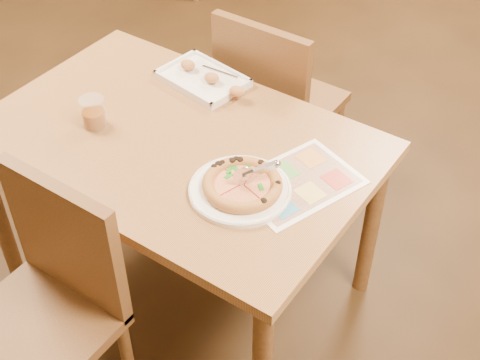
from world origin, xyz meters
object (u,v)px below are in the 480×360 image
Objects in this scene: pizza at (242,185)px; appetizer_tray at (205,79)px; chair_far at (272,92)px; chair_near at (50,286)px; plate at (240,190)px; pizza_cutter at (256,172)px; menu at (297,182)px; dining_table at (177,158)px; glass_tumbler at (94,114)px.

appetizer_tray is at bearing 137.73° from pizza.
appetizer_tray is at bearing 67.48° from chair_far.
plate is at bearing 57.52° from chair_near.
chair_far is 0.79m from pizza_cutter.
pizza is 0.06m from pizza_cutter.
pizza_cutter is 0.28× the size of menu.
chair_far is at bearing 75.01° from pizza_cutter.
dining_table is at bearing 90.00° from chair_near.
menu is at bearing 5.26° from dining_table.
chair_far is 1.51× the size of plate.
glass_tumbler reaches higher than dining_table.
appetizer_tray is (-0.44, 0.41, 0.01)m from plate.
dining_table is 3.52× the size of menu.
menu is (0.71, 0.14, -0.04)m from glass_tumbler.
plate is at bearing 114.96° from chair_far.
dining_table is 5.35× the size of pizza.
glass_tumbler reaches higher than pizza.
plate is 0.09m from pizza_cutter.
pizza_cutter is (0.36, -0.67, 0.23)m from chair_far.
plate is at bearing -126.27° from pizza.
glass_tumbler is at bearing -179.05° from pizza.
chair_near is 0.80m from menu.
plate is 0.02m from pizza.
dining_table is at bearing -69.63° from appetizer_tray.
appetizer_tray reaches higher than dining_table.
chair_far reaches higher than pizza_cutter.
appetizer_tray is 1.00× the size of menu.
plate is (0.32, -0.70, 0.16)m from chair_far.
chair_far reaches higher than menu.
chair_near is at bearing -122.48° from plate.
glass_tumbler is 0.73m from menu.
chair_far reaches higher than dining_table.
chair_far is 0.35m from appetizer_tray.
chair_far is at bearing 90.00° from chair_near.
dining_table is 0.40m from pizza_cutter.
appetizer_tray reaches higher than plate.
plate is at bearing 174.85° from pizza_cutter.
chair_far is 4.43× the size of glass_tumbler.
chair_near is 1.00× the size of chair_far.
dining_table is at bearing 126.45° from pizza_cutter.
chair_near is at bearing -61.87° from glass_tumbler.
glass_tumbler is (-0.15, -0.42, 0.03)m from appetizer_tray.
chair_far is at bearing 114.96° from plate.
pizza_cutter is at bearing -38.63° from appetizer_tray.
pizza is 0.18m from menu.
menu is (0.12, 0.13, -0.03)m from pizza.
dining_table is at bearing -174.74° from menu.
pizza_cutter is 0.62m from appetizer_tray.
plate is (0.32, 0.51, 0.16)m from chair_near.
dining_table is 2.77× the size of chair_near.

